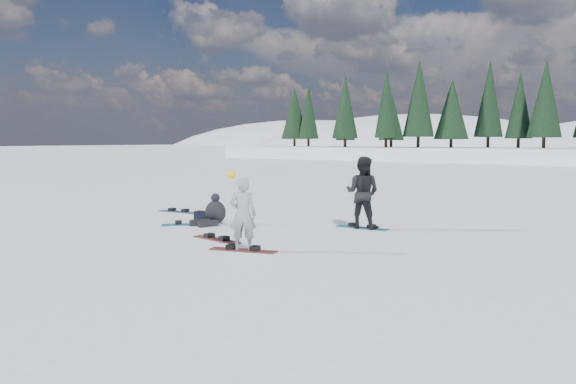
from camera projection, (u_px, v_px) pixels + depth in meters
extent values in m
plane|color=white|center=(279.00, 242.00, 13.17)|extent=(420.00, 420.00, 0.00)
ellipsoid|color=white|center=(410.00, 187.00, 192.58)|extent=(143.00, 110.00, 49.50)
ellipsoid|color=white|center=(306.00, 175.00, 265.65)|extent=(169.00, 130.00, 52.00)
cone|color=black|center=(295.00, 120.00, 79.24)|extent=(3.20, 3.20, 7.50)
cone|color=black|center=(315.00, 119.00, 77.32)|extent=(3.20, 3.20, 7.50)
cone|color=black|center=(335.00, 119.00, 75.40)|extent=(3.20, 3.20, 7.50)
cone|color=black|center=(357.00, 118.00, 73.48)|extent=(3.20, 3.20, 7.50)
cone|color=black|center=(380.00, 118.00, 71.56)|extent=(3.20, 3.20, 7.50)
cone|color=black|center=(404.00, 117.00, 69.65)|extent=(3.20, 3.20, 7.50)
cone|color=black|center=(429.00, 116.00, 67.73)|extent=(3.20, 3.20, 7.50)
cone|color=black|center=(456.00, 116.00, 65.81)|extent=(3.20, 3.20, 7.50)
cone|color=black|center=(485.00, 115.00, 63.89)|extent=(3.20, 3.20, 7.50)
cone|color=black|center=(515.00, 114.00, 61.97)|extent=(3.20, 3.20, 7.50)
cone|color=black|center=(548.00, 113.00, 60.05)|extent=(3.20, 3.20, 7.50)
imported|color=gray|center=(243.00, 214.00, 12.07)|extent=(0.70, 0.63, 1.60)
sphere|color=yellow|center=(232.00, 175.00, 12.01)|extent=(0.18, 0.18, 0.18)
imported|color=black|center=(363.00, 193.00, 15.16)|extent=(1.05, 0.88, 1.96)
ellipsoid|color=black|center=(216.00, 212.00, 16.00)|extent=(0.79, 0.74, 0.66)
sphere|color=black|center=(215.00, 198.00, 15.96)|extent=(0.25, 0.25, 0.25)
cube|color=black|center=(208.00, 224.00, 15.55)|extent=(0.31, 0.60, 0.17)
cube|color=black|center=(200.00, 223.00, 15.74)|extent=(0.44, 0.58, 0.17)
cube|color=black|center=(203.00, 216.00, 16.59)|extent=(0.50, 0.38, 0.30)
cube|color=maroon|center=(243.00, 250.00, 12.14)|extent=(1.52, 0.70, 0.03)
cube|color=teal|center=(362.00, 228.00, 15.24)|extent=(1.51, 0.32, 0.03)
cube|color=teal|center=(189.00, 224.00, 15.89)|extent=(1.18, 1.32, 0.03)
cube|color=maroon|center=(217.00, 240.00, 13.46)|extent=(1.52, 0.49, 0.03)
cube|color=#156877|center=(179.00, 212.00, 18.64)|extent=(1.52, 0.44, 0.03)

